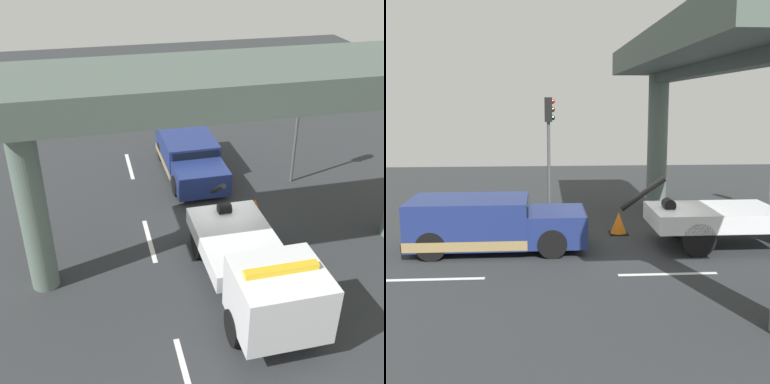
{
  "view_description": "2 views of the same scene",
  "coord_description": "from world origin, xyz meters",
  "views": [
    {
      "loc": [
        13.99,
        -4.24,
        9.9
      ],
      "look_at": [
        -0.83,
        -0.8,
        1.28
      ],
      "focal_mm": 45.59,
      "sensor_mm": 36.0,
      "label": 1
    },
    {
      "loc": [
        -3.15,
        -14.71,
        4.39
      ],
      "look_at": [
        -2.22,
        -0.83,
        1.89
      ],
      "focal_mm": 46.78,
      "sensor_mm": 36.0,
      "label": 2
    }
  ],
  "objects": [
    {
      "name": "ground_plane",
      "position": [
        0.0,
        0.0,
        -0.05
      ],
      "size": [
        60.0,
        40.0,
        0.1
      ],
      "primitive_type": "cube",
      "color": "#2D3033"
    },
    {
      "name": "lane_stripe_west",
      "position": [
        -6.0,
        -2.53,
        0.0
      ],
      "size": [
        2.6,
        0.16,
        0.01
      ],
      "primitive_type": "cube",
      "color": "silver",
      "rests_on": "ground"
    },
    {
      "name": "lane_stripe_mid",
      "position": [
        0.0,
        -2.53,
        0.0
      ],
      "size": [
        2.6,
        0.16,
        0.01
      ],
      "primitive_type": "cube",
      "color": "silver",
      "rests_on": "ground"
    },
    {
      "name": "towed_van_green",
      "position": [
        -4.83,
        -0.0,
        0.78
      ],
      "size": [
        5.21,
        2.24,
        1.58
      ],
      "color": "navy",
      "rests_on": "ground"
    },
    {
      "name": "overpass_structure",
      "position": [
        1.57,
        0.0,
        5.51
      ],
      "size": [
        3.6,
        13.96,
        6.43
      ],
      "color": "#596B60",
      "rests_on": "ground"
    },
    {
      "name": "traffic_light_near",
      "position": [
        -2.98,
        4.06,
        3.32
      ],
      "size": [
        0.39,
        0.32,
        4.57
      ],
      "color": "#515456",
      "rests_on": "ground"
    },
    {
      "name": "traffic_cone_orange",
      "position": [
        -0.69,
        1.58,
        0.35
      ],
      "size": [
        0.62,
        0.62,
        0.74
      ],
      "color": "orange",
      "rests_on": "ground"
    }
  ]
}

